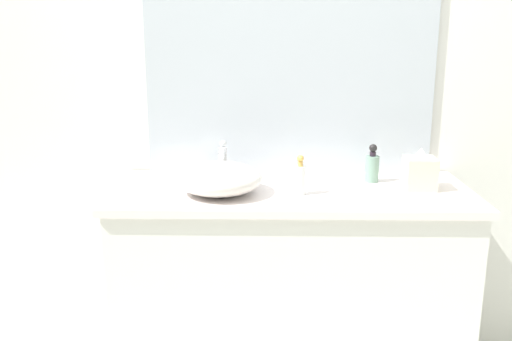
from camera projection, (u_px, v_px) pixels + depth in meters
name	position (u px, v px, depth m)	size (l,w,h in m)	color
bathroom_wall_rear	(271.00, 81.00, 2.46)	(6.00, 0.06, 2.60)	silver
vanity_counter	(290.00, 290.00, 2.34)	(1.44, 0.59, 0.90)	silver
wall_mirror_panel	(290.00, 33.00, 2.37)	(1.26, 0.01, 1.22)	#B2BCC6
sink_basin	(219.00, 179.00, 2.16)	(0.34, 0.34, 0.12)	silver
faucet	(223.00, 159.00, 2.33)	(0.03, 0.13, 0.17)	silver
soap_dispenser	(372.00, 166.00, 2.32)	(0.06, 0.06, 0.16)	gray
lotion_bottle	(300.00, 178.00, 2.14)	(0.05, 0.05, 0.16)	white
tissue_box	(420.00, 171.00, 2.21)	(0.12, 0.12, 0.17)	beige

